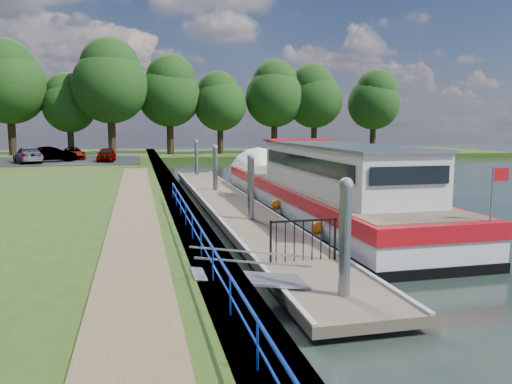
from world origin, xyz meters
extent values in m
plane|color=black|center=(0.00, 0.00, 0.00)|extent=(160.00, 160.00, 0.00)
cube|color=#473D2D|center=(-2.55, 15.00, 0.39)|extent=(1.10, 90.00, 0.78)
cube|color=#253D11|center=(12.00, 52.00, 0.30)|extent=(60.00, 18.00, 0.60)
cube|color=brown|center=(-4.40, 8.00, 0.80)|extent=(1.60, 40.00, 0.05)
cube|color=black|center=(-11.00, 38.00, 0.81)|extent=(14.00, 12.00, 0.06)
cube|color=#0C2DBF|center=(-2.75, 3.00, 1.48)|extent=(0.04, 18.00, 0.04)
cube|color=#0C2DBF|center=(-2.75, 3.00, 1.12)|extent=(0.03, 18.00, 0.03)
cylinder|color=#0C2DBF|center=(-2.75, -4.00, 1.14)|extent=(0.04, 0.04, 0.72)
cylinder|color=#0C2DBF|center=(-2.75, -2.00, 1.14)|extent=(0.04, 0.04, 0.72)
cylinder|color=#0C2DBF|center=(-2.75, 0.00, 1.14)|extent=(0.04, 0.04, 0.72)
cylinder|color=#0C2DBF|center=(-2.75, 2.00, 1.14)|extent=(0.04, 0.04, 0.72)
cylinder|color=#0C2DBF|center=(-2.75, 4.00, 1.14)|extent=(0.04, 0.04, 0.72)
cylinder|color=#0C2DBF|center=(-2.75, 6.00, 1.14)|extent=(0.04, 0.04, 0.72)
cylinder|color=#0C2DBF|center=(-2.75, 8.00, 1.14)|extent=(0.04, 0.04, 0.72)
cylinder|color=#0C2DBF|center=(-2.75, 10.00, 1.14)|extent=(0.04, 0.04, 0.72)
cylinder|color=#0C2DBF|center=(-2.75, 12.00, 1.14)|extent=(0.04, 0.04, 0.72)
cube|color=brown|center=(0.00, 13.00, 0.28)|extent=(2.50, 30.00, 0.24)
cube|color=#9EA0A3|center=(0.00, 1.00, 0.05)|extent=(2.30, 5.00, 0.30)
cube|color=#9EA0A3|center=(0.00, 9.00, 0.05)|extent=(2.30, 5.00, 0.30)
cube|color=#9EA0A3|center=(0.00, 17.00, 0.05)|extent=(2.30, 5.00, 0.30)
cube|color=#9EA0A3|center=(0.00, 25.00, 0.05)|extent=(2.30, 5.00, 0.30)
cube|color=#9EA0A3|center=(1.19, 13.00, 0.43)|extent=(0.12, 30.00, 0.06)
cube|color=#9EA0A3|center=(-1.19, 13.00, 0.43)|extent=(0.12, 30.00, 0.06)
cylinder|color=gray|center=(0.00, -0.50, 1.10)|extent=(0.26, 0.26, 3.40)
sphere|color=gray|center=(0.00, -0.50, 2.80)|extent=(0.30, 0.30, 0.30)
cylinder|color=gray|center=(0.00, 8.50, 1.10)|extent=(0.26, 0.26, 3.40)
sphere|color=gray|center=(0.00, 8.50, 2.80)|extent=(0.30, 0.30, 0.30)
cylinder|color=gray|center=(0.00, 17.50, 1.10)|extent=(0.26, 0.26, 3.40)
sphere|color=gray|center=(0.00, 17.50, 2.80)|extent=(0.30, 0.30, 0.30)
cylinder|color=gray|center=(0.00, 26.50, 1.10)|extent=(0.26, 0.26, 3.40)
sphere|color=gray|center=(0.00, 26.50, 2.80)|extent=(0.30, 0.30, 0.30)
cube|color=#A5A8AD|center=(-1.85, 0.50, 0.60)|extent=(2.58, 1.00, 0.43)
cube|color=#A5A8AD|center=(-1.85, 0.02, 1.10)|extent=(2.58, 0.04, 0.41)
cube|color=#A5A8AD|center=(-1.85, 0.98, 1.10)|extent=(2.58, 0.04, 0.41)
cube|color=black|center=(-0.90, 2.20, 0.98)|extent=(0.05, 0.05, 1.15)
cube|color=black|center=(0.90, 2.20, 0.98)|extent=(0.05, 0.05, 1.15)
cube|color=black|center=(0.00, 2.20, 1.52)|extent=(1.85, 0.05, 0.05)
cube|color=black|center=(-0.75, 2.20, 0.98)|extent=(0.02, 0.02, 1.10)
cube|color=black|center=(-0.50, 2.20, 0.98)|extent=(0.02, 0.02, 1.10)
cube|color=black|center=(-0.25, 2.20, 0.98)|extent=(0.02, 0.02, 1.10)
cube|color=black|center=(0.00, 2.20, 0.98)|extent=(0.02, 0.02, 1.10)
cube|color=black|center=(0.25, 2.20, 0.98)|extent=(0.02, 0.02, 1.10)
cube|color=black|center=(0.50, 2.20, 0.98)|extent=(0.02, 0.02, 1.10)
cube|color=black|center=(0.75, 2.20, 0.98)|extent=(0.02, 0.02, 1.10)
cube|color=black|center=(3.60, 11.13, 0.02)|extent=(4.00, 20.00, 0.55)
cube|color=silver|center=(3.60, 11.13, 0.62)|extent=(3.96, 19.90, 0.65)
cube|color=red|center=(3.60, 11.13, 1.18)|extent=(4.04, 20.00, 0.48)
cube|color=brown|center=(3.60, 11.13, 1.42)|extent=(3.68, 19.20, 0.04)
cone|color=silver|center=(3.60, 21.53, 0.55)|extent=(4.00, 1.50, 4.00)
cube|color=silver|center=(3.60, 8.63, 2.30)|extent=(3.00, 11.00, 1.75)
cube|color=gray|center=(3.60, 8.63, 3.22)|extent=(3.10, 11.20, 0.10)
cube|color=black|center=(2.08, 8.63, 2.55)|extent=(0.04, 10.00, 0.55)
cube|color=black|center=(5.12, 8.63, 2.55)|extent=(0.04, 10.00, 0.55)
cube|color=black|center=(3.60, 14.18, 2.55)|extent=(2.60, 0.04, 0.55)
cube|color=black|center=(3.60, 3.08, 2.55)|extent=(2.60, 0.04, 0.55)
cube|color=red|center=(3.60, 13.83, 3.30)|extent=(3.20, 1.60, 0.06)
cylinder|color=gray|center=(5.10, 1.43, 2.15)|extent=(0.05, 0.05, 1.50)
cube|color=red|center=(5.35, 1.43, 2.70)|extent=(0.50, 0.02, 0.35)
sphere|color=orange|center=(1.48, 5.13, 0.65)|extent=(0.44, 0.44, 0.44)
sphere|color=orange|center=(1.48, 10.13, 0.65)|extent=(0.44, 0.44, 0.44)
sphere|color=orange|center=(1.48, 15.13, 0.65)|extent=(0.44, 0.44, 0.44)
imported|color=#594C47|center=(2.40, 5.20, 2.30)|extent=(0.63, 0.74, 1.72)
cylinder|color=#332316|center=(-17.49, 49.36, 2.70)|extent=(0.83, 0.83, 4.21)
sphere|color=#14340F|center=(-17.49, 49.36, 8.08)|extent=(7.95, 7.95, 7.95)
sphere|color=#14340F|center=(-17.71, 49.47, 10.07)|extent=(6.31, 6.31, 6.31)
cylinder|color=#332316|center=(-11.50, 49.87, 2.15)|extent=(0.70, 0.70, 3.10)
sphere|color=#14340F|center=(-11.50, 49.87, 6.11)|extent=(5.85, 5.85, 5.85)
sphere|color=#14340F|center=(-11.67, 50.04, 7.57)|extent=(4.65, 4.65, 4.65)
cylinder|color=#332316|center=(-6.89, 47.36, 2.75)|extent=(0.84, 0.84, 4.29)
sphere|color=#14340F|center=(-6.89, 47.36, 8.23)|extent=(8.10, 8.10, 8.10)
sphere|color=#14340F|center=(-6.84, 47.51, 10.25)|extent=(6.44, 6.44, 6.44)
cylinder|color=#332316|center=(-0.41, 49.36, 2.52)|extent=(0.79, 0.79, 3.83)
sphere|color=#14340F|center=(-0.41, 49.36, 7.42)|extent=(7.24, 7.24, 7.24)
sphere|color=#14340F|center=(-0.22, 49.13, 9.23)|extent=(5.75, 5.75, 5.75)
cylinder|color=#332316|center=(5.49, 49.09, 2.23)|extent=(0.72, 0.72, 3.26)
sphere|color=#14340F|center=(5.49, 49.09, 6.40)|extent=(6.16, 6.16, 6.16)
sphere|color=#14340F|center=(5.30, 49.34, 7.93)|extent=(4.89, 4.89, 4.89)
cylinder|color=#332316|center=(12.25, 49.38, 2.49)|extent=(0.78, 0.78, 3.77)
sphere|color=#14340F|center=(12.25, 49.38, 7.31)|extent=(7.13, 7.13, 7.13)
sphere|color=#14340F|center=(12.38, 49.62, 9.09)|extent=(5.66, 5.66, 5.66)
cylinder|color=#332316|center=(17.42, 49.40, 2.42)|extent=(0.77, 0.77, 3.65)
sphere|color=#14340F|center=(17.42, 49.40, 7.09)|extent=(6.89, 6.89, 6.89)
sphere|color=#14340F|center=(17.07, 49.41, 8.81)|extent=(5.47, 5.47, 5.47)
cylinder|color=#332316|center=(24.52, 47.52, 2.30)|extent=(0.74, 0.74, 3.41)
sphere|color=#14340F|center=(24.52, 47.52, 6.66)|extent=(6.43, 6.43, 6.43)
sphere|color=#14340F|center=(24.75, 47.30, 8.26)|extent=(5.11, 5.11, 5.11)
imported|color=#999999|center=(-6.89, 35.75, 1.44)|extent=(1.58, 3.63, 1.22)
imported|color=#999999|center=(-11.48, 36.47, 1.49)|extent=(4.21, 2.61, 1.31)
imported|color=#999999|center=(-13.27, 35.54, 1.50)|extent=(3.34, 4.91, 1.32)
imported|color=#999999|center=(-10.10, 39.39, 1.39)|extent=(2.76, 4.35, 1.12)
camera|label=1|loc=(-4.23, -10.11, 4.03)|focal=35.00mm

